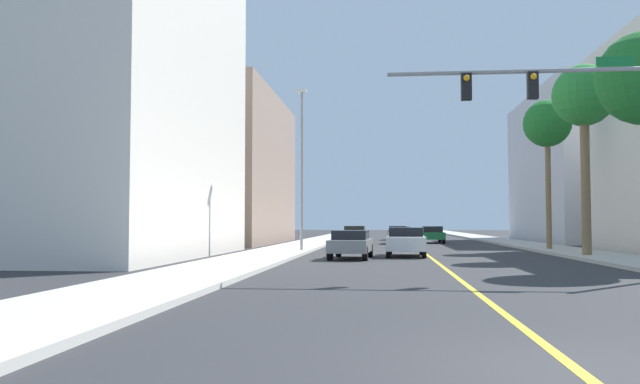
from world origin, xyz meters
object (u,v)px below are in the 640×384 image
at_px(car_red, 398,233).
at_px(street_lamp, 302,161).
at_px(car_gray, 351,244).
at_px(traffic_signal_mast, 588,115).
at_px(car_silver, 400,235).
at_px(car_yellow, 355,235).
at_px(palm_mid, 584,99).
at_px(palm_far, 547,125).
at_px(car_white, 406,241).
at_px(car_green, 432,234).

bearing_deg(car_red, street_lamp, -100.82).
bearing_deg(car_gray, traffic_signal_mast, -46.69).
bearing_deg(car_red, car_silver, -88.71).
relative_size(car_gray, car_yellow, 1.03).
distance_m(palm_mid, car_red, 32.10).
xyz_separation_m(traffic_signal_mast, street_lamp, (-10.75, 14.72, 0.10)).
height_order(street_lamp, car_silver, street_lamp).
relative_size(traffic_signal_mast, car_yellow, 2.11).
bearing_deg(car_gray, palm_far, 41.93).
relative_size(palm_mid, car_yellow, 2.15).
bearing_deg(car_silver, car_red, 89.86).
xyz_separation_m(palm_far, car_yellow, (-11.69, 10.39, -6.57)).
relative_size(traffic_signal_mast, car_white, 1.96).
bearing_deg(car_red, car_green, -72.24).
bearing_deg(car_silver, car_yellow, -153.94).
distance_m(street_lamp, palm_mid, 14.64).
relative_size(car_gray, car_white, 0.96).
xyz_separation_m(palm_far, car_red, (-8.22, 23.11, -6.58)).
xyz_separation_m(traffic_signal_mast, car_white, (-5.17, 11.46, -4.18)).
height_order(palm_far, car_yellow, palm_far).
bearing_deg(car_red, traffic_signal_mast, -81.57).
bearing_deg(palm_mid, car_white, 175.18).
relative_size(palm_mid, car_white, 2.00).
relative_size(palm_far, car_yellow, 2.08).
height_order(car_silver, car_white, car_white).
xyz_separation_m(car_red, car_white, (-0.18, -29.61, 0.04)).
bearing_deg(palm_far, car_silver, 124.43).
height_order(palm_mid, car_green, palm_mid).
bearing_deg(car_white, car_green, 83.87).
bearing_deg(palm_far, car_gray, -140.91).
distance_m(car_red, car_silver, 11.06).
bearing_deg(traffic_signal_mast, car_silver, 99.52).
bearing_deg(palm_far, car_white, -142.28).
height_order(car_red, car_silver, car_red).
relative_size(street_lamp, car_red, 2.06).
xyz_separation_m(palm_far, car_green, (-5.64, 14.27, -6.58)).
xyz_separation_m(car_white, car_green, (2.76, 20.76, -0.04)).
relative_size(traffic_signal_mast, palm_mid, 0.98).
height_order(palm_mid, car_silver, palm_mid).
bearing_deg(car_yellow, car_silver, -152.97).
bearing_deg(car_silver, palm_far, -55.50).
relative_size(street_lamp, car_yellow, 2.14).
distance_m(car_red, car_white, 29.61).
distance_m(car_yellow, car_white, 17.20).
distance_m(traffic_signal_mast, palm_mid, 11.48).
distance_m(palm_mid, car_green, 23.17).
xyz_separation_m(traffic_signal_mast, car_yellow, (-8.46, 28.34, -4.21)).
height_order(street_lamp, car_green, street_lamp).
height_order(traffic_signal_mast, car_gray, traffic_signal_mast).
bearing_deg(car_silver, traffic_signal_mast, -80.41).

